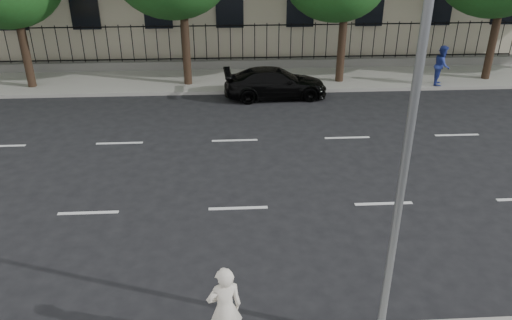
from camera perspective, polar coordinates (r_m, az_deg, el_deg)
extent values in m
plane|color=black|center=(11.52, -1.71, -12.12)|extent=(120.00, 120.00, 0.00)
cube|color=gray|center=(24.08, -2.80, 9.22)|extent=(60.00, 4.00, 0.15)
cube|color=slate|center=(25.64, -2.88, 10.93)|extent=(30.00, 0.50, 0.40)
cube|color=black|center=(25.56, -2.89, 11.58)|extent=(28.80, 0.05, 0.05)
cube|color=black|center=(25.20, -2.98, 15.10)|extent=(28.80, 0.05, 0.05)
cylinder|color=slate|center=(7.84, 17.05, 2.52)|extent=(0.14, 0.14, 8.00)
cylinder|color=#382619|center=(24.52, -24.80, 10.97)|extent=(0.36, 0.36, 2.97)
cylinder|color=#382619|center=(22.92, -8.00, 12.62)|extent=(0.36, 0.36, 3.32)
cylinder|color=#382619|center=(23.46, 9.74, 12.51)|extent=(0.36, 0.36, 3.08)
cylinder|color=#382619|center=(25.91, 25.37, 11.87)|extent=(0.36, 0.36, 3.22)
imported|color=black|center=(21.62, 2.23, 8.79)|extent=(4.48, 2.02, 1.28)
imported|color=silver|center=(9.03, -3.60, -16.60)|extent=(0.72, 0.57, 1.73)
imported|color=navy|center=(24.27, 20.48, 10.11)|extent=(0.95, 1.06, 1.77)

